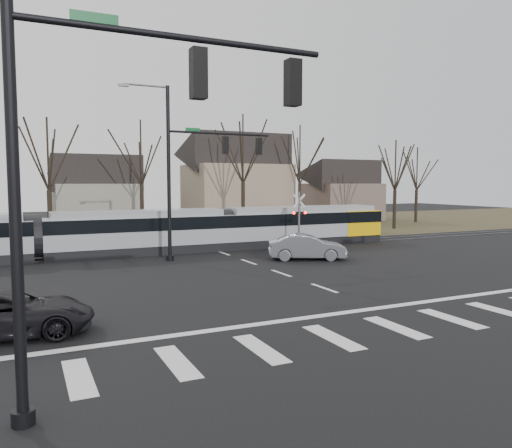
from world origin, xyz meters
name	(u,v)px	position (x,y,z in m)	size (l,w,h in m)	color
ground	(351,298)	(0.00, 0.00, 0.00)	(140.00, 140.00, 0.00)	black
grass_verge	(156,230)	(0.00, 32.00, 0.01)	(140.00, 28.00, 0.01)	#38331E
crosswalk	(424,323)	(0.00, -4.00, 0.01)	(27.00, 2.60, 0.01)	silver
stop_line	(381,308)	(0.00, -1.80, 0.01)	(28.00, 0.35, 0.01)	silver
lane_dashes	(213,249)	(0.00, 16.00, 0.01)	(0.18, 30.00, 0.01)	silver
rail_pair	(214,249)	(0.00, 15.80, 0.03)	(90.00, 1.52, 0.06)	#59595E
tram	(137,230)	(-5.18, 16.00, 1.54)	(37.35, 2.77, 2.83)	gray
sedan	(307,247)	(3.55, 9.34, 0.76)	(4.86, 3.38, 1.52)	#5A5B62
suv	(6,314)	(-12.42, 0.23, 0.70)	(5.23, 2.79, 1.40)	black
signal_pole_near_left	(102,127)	(-10.41, -6.00, 5.70)	(9.28, 0.44, 10.20)	black
signal_pole_far	(195,164)	(-2.41, 12.50, 5.70)	(9.28, 0.44, 10.20)	black
rail_crossing_signal	(299,223)	(5.00, 12.79, 1.89)	(1.08, 0.36, 4.00)	#59595B
tree_row	(194,178)	(2.00, 26.00, 5.00)	(59.20, 7.20, 10.00)	black
house_b	(96,189)	(-5.00, 36.00, 3.97)	(8.64, 7.56, 7.65)	gray
house_c	(236,177)	(9.00, 33.00, 5.23)	(10.80, 8.64, 10.10)	gray
house_d	(342,188)	(24.00, 35.00, 3.97)	(8.64, 7.56, 7.65)	brown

